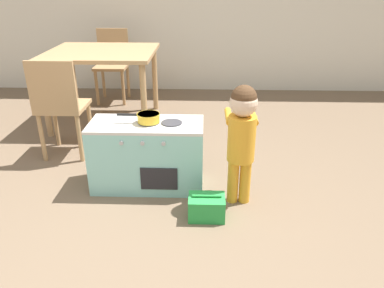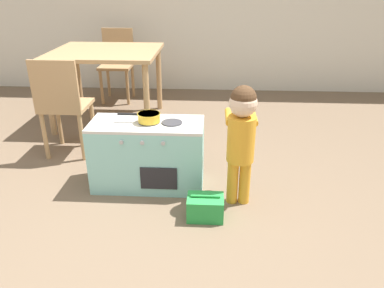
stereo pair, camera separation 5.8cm
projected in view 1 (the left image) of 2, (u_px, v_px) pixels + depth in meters
The scene contains 8 objects.
ground_plane at pixel (121, 270), 1.97m from camera, with size 16.00×16.00×0.00m, color brown.
play_kitchen at pixel (148, 155), 2.67m from camera, with size 0.79×0.37×0.49m.
toy_pot at pixel (148, 117), 2.55m from camera, with size 0.29×0.16×0.06m.
child_figure at pixel (242, 130), 2.35m from camera, with size 0.20×0.33×0.81m.
toy_basket at pixel (207, 207), 2.37m from camera, with size 0.23×0.16×0.17m.
dining_table at pixel (102, 60), 3.69m from camera, with size 1.04×0.94×0.74m.
dining_chair_near at pixel (60, 105), 3.02m from camera, with size 0.37×0.37×0.84m.
dining_chair_far at pixel (112, 63), 4.46m from camera, with size 0.37×0.37×0.84m.
Camera 1 is at (0.42, -1.50, 1.42)m, focal length 35.00 mm.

